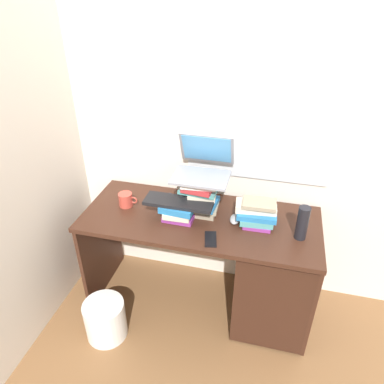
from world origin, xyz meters
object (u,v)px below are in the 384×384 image
(keyboard, at_px, (179,202))
(wastebasket, at_px, (105,319))
(laptop, at_px, (203,165))
(mug, at_px, (126,200))
(book_stack_keyboard_riser, at_px, (179,210))
(cell_phone, at_px, (211,239))
(book_stack_side, at_px, (257,212))
(book_stack_tall, at_px, (200,195))
(water_bottle, at_px, (302,223))
(computer_mouse, at_px, (235,219))
(desk, at_px, (255,270))

(keyboard, bearing_deg, wastebasket, -135.73)
(laptop, xyz_separation_m, wastebasket, (-0.51, -0.54, -0.90))
(laptop, distance_m, wastebasket, 1.17)
(mug, relative_size, wastebasket, 0.47)
(book_stack_keyboard_riser, xyz_separation_m, wastebasket, (-0.40, -0.39, -0.66))
(book_stack_keyboard_riser, xyz_separation_m, cell_phone, (0.23, -0.17, -0.05))
(book_stack_keyboard_riser, relative_size, book_stack_side, 0.85)
(laptop, distance_m, keyboard, 0.27)
(book_stack_tall, xyz_separation_m, water_bottle, (0.62, -0.11, -0.02))
(keyboard, height_order, water_bottle, water_bottle)
(book_stack_keyboard_riser, relative_size, mug, 1.70)
(cell_phone, bearing_deg, book_stack_side, 32.58)
(book_stack_keyboard_riser, height_order, wastebasket, book_stack_keyboard_riser)
(keyboard, relative_size, cell_phone, 3.09)
(book_stack_tall, relative_size, keyboard, 0.59)
(keyboard, xyz_separation_m, mug, (-0.37, 0.05, -0.07))
(computer_mouse, distance_m, wastebasket, 1.06)
(keyboard, distance_m, water_bottle, 0.73)
(book_stack_tall, xyz_separation_m, cell_phone, (0.12, -0.25, -0.12))
(book_stack_side, distance_m, cell_phone, 0.34)
(book_stack_keyboard_riser, height_order, keyboard, keyboard)
(book_stack_side, relative_size, wastebasket, 0.95)
(mug, height_order, water_bottle, water_bottle)
(cell_phone, bearing_deg, book_stack_keyboard_riser, 132.39)
(desk, bearing_deg, book_stack_keyboard_riser, -179.03)
(book_stack_tall, distance_m, keyboard, 0.14)
(book_stack_tall, bearing_deg, water_bottle, -9.93)
(computer_mouse, xyz_separation_m, water_bottle, (0.38, -0.06, 0.09))
(book_stack_tall, relative_size, cell_phone, 1.82)
(book_stack_side, distance_m, laptop, 0.43)
(computer_mouse, bearing_deg, cell_phone, -117.20)
(book_stack_keyboard_riser, bearing_deg, book_stack_tall, 38.45)
(water_bottle, bearing_deg, desk, 172.35)
(water_bottle, bearing_deg, mug, 176.44)
(book_stack_keyboard_riser, relative_size, keyboard, 0.51)
(desk, height_order, book_stack_keyboard_riser, book_stack_keyboard_riser)
(book_stack_keyboard_riser, distance_m, computer_mouse, 0.35)
(laptop, distance_m, computer_mouse, 0.38)
(mug, bearing_deg, laptop, 12.43)
(desk, bearing_deg, book_stack_tall, 168.78)
(book_stack_tall, bearing_deg, computer_mouse, -10.56)
(book_stack_tall, relative_size, book_stack_side, 0.97)
(cell_phone, bearing_deg, wastebasket, -172.48)
(water_bottle, bearing_deg, keyboard, 178.64)
(desk, distance_m, water_bottle, 0.49)
(book_stack_tall, bearing_deg, wastebasket, -136.63)
(book_stack_tall, distance_m, book_stack_keyboard_riser, 0.16)
(water_bottle, bearing_deg, book_stack_tall, 170.07)
(keyboard, xyz_separation_m, water_bottle, (0.73, -0.02, -0.01))
(desk, bearing_deg, laptop, 159.42)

